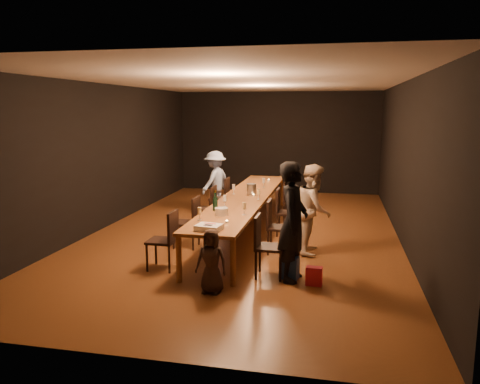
% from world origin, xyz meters
% --- Properties ---
extents(ground, '(10.00, 10.00, 0.00)m').
position_xyz_m(ground, '(0.00, 0.00, 0.00)').
color(ground, '#422110').
rests_on(ground, ground).
extents(room_shell, '(6.04, 10.04, 3.02)m').
position_xyz_m(room_shell, '(0.00, 0.00, 2.08)').
color(room_shell, black).
rests_on(room_shell, ground).
extents(table, '(0.90, 6.00, 0.75)m').
position_xyz_m(table, '(0.00, 0.00, 0.70)').
color(table, brown).
rests_on(table, ground).
extents(chair_right_0, '(0.42, 0.42, 0.93)m').
position_xyz_m(chair_right_0, '(0.85, -2.40, 0.47)').
color(chair_right_0, black).
rests_on(chair_right_0, ground).
extents(chair_right_1, '(0.42, 0.42, 0.93)m').
position_xyz_m(chair_right_1, '(0.85, -1.20, 0.47)').
color(chair_right_1, black).
rests_on(chair_right_1, ground).
extents(chair_right_2, '(0.42, 0.42, 0.93)m').
position_xyz_m(chair_right_2, '(0.85, 0.00, 0.47)').
color(chair_right_2, black).
rests_on(chair_right_2, ground).
extents(chair_right_3, '(0.42, 0.42, 0.93)m').
position_xyz_m(chair_right_3, '(0.85, 1.20, 0.47)').
color(chair_right_3, black).
rests_on(chair_right_3, ground).
extents(chair_left_0, '(0.42, 0.42, 0.93)m').
position_xyz_m(chair_left_0, '(-0.85, -2.40, 0.47)').
color(chair_left_0, black).
rests_on(chair_left_0, ground).
extents(chair_left_1, '(0.42, 0.42, 0.93)m').
position_xyz_m(chair_left_1, '(-0.85, -1.20, 0.47)').
color(chair_left_1, black).
rests_on(chair_left_1, ground).
extents(chair_left_2, '(0.42, 0.42, 0.93)m').
position_xyz_m(chair_left_2, '(-0.85, 0.00, 0.47)').
color(chair_left_2, black).
rests_on(chair_left_2, ground).
extents(chair_left_3, '(0.42, 0.42, 0.93)m').
position_xyz_m(chair_left_3, '(-0.85, 1.20, 0.47)').
color(chair_left_3, black).
rests_on(chair_left_3, ground).
extents(woman_birthday, '(0.48, 0.67, 1.75)m').
position_xyz_m(woman_birthday, '(1.19, -2.45, 0.87)').
color(woman_birthday, black).
rests_on(woman_birthday, ground).
extents(woman_tan, '(0.62, 0.78, 1.55)m').
position_xyz_m(woman_tan, '(1.41, -1.05, 0.78)').
color(woman_tan, beige).
rests_on(woman_tan, ground).
extents(man_blue, '(0.83, 1.08, 1.47)m').
position_xyz_m(man_blue, '(-1.15, 1.98, 0.73)').
color(man_blue, '#9AB6EE').
rests_on(man_blue, ground).
extents(child, '(0.45, 0.31, 0.89)m').
position_xyz_m(child, '(0.16, -3.17, 0.44)').
color(child, '#392820').
rests_on(child, ground).
extents(gift_bag_red, '(0.24, 0.14, 0.27)m').
position_xyz_m(gift_bag_red, '(1.52, -2.63, 0.14)').
color(gift_bag_red, red).
rests_on(gift_bag_red, ground).
extents(gift_bag_blue, '(0.30, 0.23, 0.34)m').
position_xyz_m(gift_bag_blue, '(1.14, -2.43, 0.17)').
color(gift_bag_blue, '#2750A9').
rests_on(gift_bag_blue, ground).
extents(birthday_cake, '(0.39, 0.33, 0.08)m').
position_xyz_m(birthday_cake, '(0.00, -2.72, 0.79)').
color(birthday_cake, white).
rests_on(birthday_cake, table).
extents(plate_stack, '(0.22, 0.22, 0.12)m').
position_xyz_m(plate_stack, '(-0.06, -1.74, 0.81)').
color(plate_stack, silver).
rests_on(plate_stack, table).
extents(champagne_bottle, '(0.09, 0.09, 0.36)m').
position_xyz_m(champagne_bottle, '(-0.25, -1.42, 0.93)').
color(champagne_bottle, black).
rests_on(champagne_bottle, table).
extents(ice_bucket, '(0.20, 0.20, 0.22)m').
position_xyz_m(ice_bucket, '(0.08, 0.25, 0.86)').
color(ice_bucket, '#B7B7BC').
rests_on(ice_bucket, table).
extents(wineglass_0, '(0.06, 0.06, 0.21)m').
position_xyz_m(wineglass_0, '(-0.31, -2.15, 0.85)').
color(wineglass_0, beige).
rests_on(wineglass_0, table).
extents(wineglass_1, '(0.06, 0.06, 0.21)m').
position_xyz_m(wineglass_1, '(0.30, -1.63, 0.85)').
color(wineglass_1, beige).
rests_on(wineglass_1, table).
extents(wineglass_2, '(0.06, 0.06, 0.21)m').
position_xyz_m(wineglass_2, '(-0.17, -1.04, 0.85)').
color(wineglass_2, silver).
rests_on(wineglass_2, table).
extents(wineglass_3, '(0.06, 0.06, 0.21)m').
position_xyz_m(wineglass_3, '(0.31, -0.24, 0.85)').
color(wineglass_3, beige).
rests_on(wineglass_3, table).
extents(wineglass_4, '(0.06, 0.06, 0.21)m').
position_xyz_m(wineglass_4, '(-0.29, 0.21, 0.85)').
color(wineglass_4, silver).
rests_on(wineglass_4, table).
extents(wineglass_5, '(0.06, 0.06, 0.21)m').
position_xyz_m(wineglass_5, '(0.18, 1.19, 0.85)').
color(wineglass_5, silver).
rests_on(wineglass_5, table).
extents(tealight_near, '(0.05, 0.05, 0.03)m').
position_xyz_m(tealight_near, '(0.15, -2.22, 0.77)').
color(tealight_near, '#B2B7B2').
rests_on(tealight_near, table).
extents(tealight_mid, '(0.05, 0.05, 0.03)m').
position_xyz_m(tealight_mid, '(0.15, 0.10, 0.77)').
color(tealight_mid, '#B2B7B2').
rests_on(tealight_mid, table).
extents(tealight_far, '(0.05, 0.05, 0.03)m').
position_xyz_m(tealight_far, '(0.15, 2.19, 0.77)').
color(tealight_far, '#B2B7B2').
rests_on(tealight_far, table).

